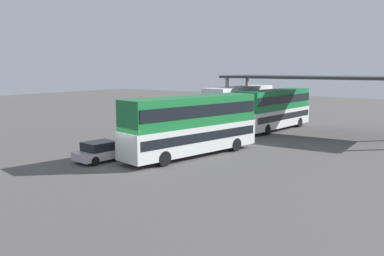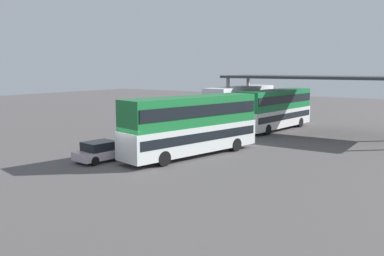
% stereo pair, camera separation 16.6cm
% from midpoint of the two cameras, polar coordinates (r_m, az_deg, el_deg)
% --- Properties ---
extents(ground_plane, '(140.00, 140.00, 0.00)m').
position_cam_midpoint_polar(ground_plane, '(26.27, -8.27, -5.39)').
color(ground_plane, '#555151').
extents(double_decker_main, '(4.72, 11.51, 4.24)m').
position_cam_midpoint_polar(double_decker_main, '(28.84, -0.15, 0.64)').
color(double_decker_main, silver).
rests_on(double_decker_main, ground_plane).
extents(parked_hatchback, '(2.14, 3.82, 1.35)m').
position_cam_midpoint_polar(parked_hatchback, '(28.10, -12.79, -3.20)').
color(parked_hatchback, '#C3AFBB').
rests_on(parked_hatchback, ground_plane).
extents(double_decker_near_canopy, '(2.73, 11.15, 4.26)m').
position_cam_midpoint_polar(double_decker_near_canopy, '(43.54, 6.57, 3.24)').
color(double_decker_near_canopy, navy).
rests_on(double_decker_near_canopy, ground_plane).
extents(double_decker_mid_row, '(3.59, 11.11, 4.03)m').
position_cam_midpoint_polar(double_decker_mid_row, '(42.02, 11.33, 2.79)').
color(double_decker_mid_row, silver).
rests_on(double_decker_mid_row, ground_plane).
extents(depot_canopy, '(20.48, 6.51, 5.45)m').
position_cam_midpoint_polar(depot_canopy, '(40.66, 18.47, 6.41)').
color(depot_canopy, '#33353A').
rests_on(depot_canopy, ground_plane).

